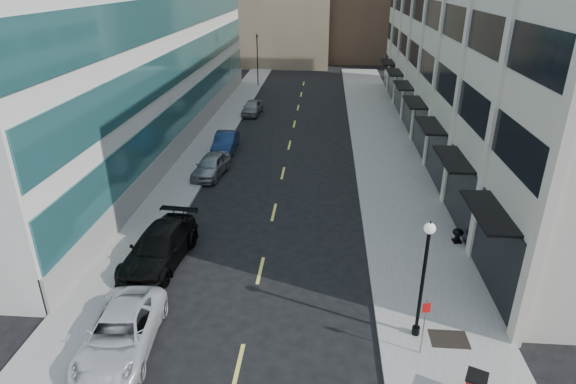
# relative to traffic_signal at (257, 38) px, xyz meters

# --- Properties ---
(sidewalk_right) EXTENTS (5.00, 80.00, 0.15)m
(sidewalk_right) POSITION_rel_traffic_signal_xyz_m (13.00, -28.00, -5.64)
(sidewalk_right) COLOR gray
(sidewalk_right) RESTS_ON ground
(sidewalk_left) EXTENTS (3.00, 80.00, 0.15)m
(sidewalk_left) POSITION_rel_traffic_signal_xyz_m (-1.00, -28.00, -5.64)
(sidewalk_left) COLOR gray
(sidewalk_left) RESTS_ON ground
(building_right) EXTENTS (15.30, 46.50, 18.25)m
(building_right) POSITION_rel_traffic_signal_xyz_m (22.44, -21.01, 3.28)
(building_right) COLOR #BAB39D
(building_right) RESTS_ON ground
(building_left) EXTENTS (16.14, 46.00, 20.00)m
(building_left) POSITION_rel_traffic_signal_xyz_m (-10.45, -21.00, 4.27)
(building_left) COLOR white
(building_left) RESTS_ON ground
(grate_far) EXTENTS (1.40, 1.00, 0.01)m
(grate_far) POSITION_rel_traffic_signal_xyz_m (13.10, -44.20, -5.56)
(grate_far) COLOR black
(grate_far) RESTS_ON sidewalk_right
(road_centerline) EXTENTS (0.15, 68.20, 0.01)m
(road_centerline) POSITION_rel_traffic_signal_xyz_m (5.50, -31.00, -5.71)
(road_centerline) COLOR #D8CC4C
(road_centerline) RESTS_ON ground
(traffic_signal) EXTENTS (0.66, 0.66, 6.98)m
(traffic_signal) POSITION_rel_traffic_signal_xyz_m (0.00, 0.00, 0.00)
(traffic_signal) COLOR black
(traffic_signal) RESTS_ON ground
(car_white_van) EXTENTS (2.80, 5.37, 1.44)m
(car_white_van) POSITION_rel_traffic_signal_xyz_m (1.15, -45.48, -5.00)
(car_white_van) COLOR silver
(car_white_van) RESTS_ON ground
(car_black_pickup) EXTENTS (2.82, 5.88, 1.65)m
(car_black_pickup) POSITION_rel_traffic_signal_xyz_m (0.70, -39.69, -4.89)
(car_black_pickup) COLOR black
(car_black_pickup) RESTS_ON ground
(car_silver_sedan) EXTENTS (2.27, 4.47, 1.46)m
(car_silver_sedan) POSITION_rel_traffic_signal_xyz_m (0.70, -28.79, -4.99)
(car_silver_sedan) COLOR gray
(car_silver_sedan) RESTS_ON ground
(car_blue_sedan) EXTENTS (1.58, 4.38, 1.44)m
(car_blue_sedan) POSITION_rel_traffic_signal_xyz_m (0.70, -23.83, -5.00)
(car_blue_sedan) COLOR #132549
(car_blue_sedan) RESTS_ON ground
(car_grey_sedan) EXTENTS (1.87, 4.10, 1.36)m
(car_grey_sedan) POSITION_rel_traffic_signal_xyz_m (1.19, -13.00, -5.04)
(car_grey_sedan) COLOR gray
(car_grey_sedan) RESTS_ON ground
(lamppost) EXTENTS (0.40, 0.40, 4.82)m
(lamppost) POSITION_rel_traffic_signal_xyz_m (11.90, -44.00, -2.74)
(lamppost) COLOR black
(lamppost) RESTS_ON sidewalk_right
(sign_post) EXTENTS (0.27, 0.08, 2.33)m
(sign_post) POSITION_rel_traffic_signal_xyz_m (11.90, -45.01, -4.06)
(sign_post) COLOR slate
(sign_post) RESTS_ON sidewalk_right
(urn_planter) EXTENTS (0.54, 0.54, 0.75)m
(urn_planter) POSITION_rel_traffic_signal_xyz_m (15.10, -36.91, -5.11)
(urn_planter) COLOR black
(urn_planter) RESTS_ON sidewalk_right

